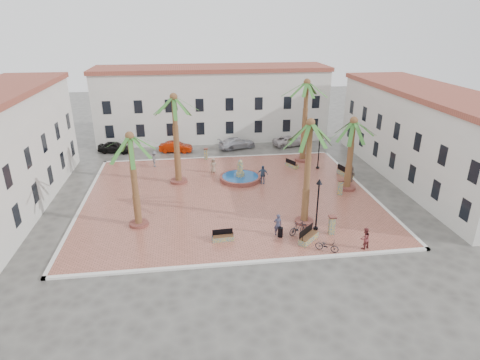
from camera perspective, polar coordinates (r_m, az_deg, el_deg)
The scene contains 36 objects.
ground at distance 37.09m, azimuth -1.53°, elevation -2.37°, with size 120.00×120.00×0.00m, color #56544F.
plaza at distance 37.06m, azimuth -1.53°, elevation -2.26°, with size 26.00×22.00×0.15m, color #A95D4B.
kerb_n at distance 47.25m, azimuth -2.99°, elevation 3.22°, with size 26.30×0.30×0.16m, color silver.
kerb_s at distance 27.49m, azimuth 1.01°, elevation -11.69°, with size 26.30×0.30×0.16m, color silver.
kerb_e at distance 40.41m, azimuth 17.12°, elevation -1.14°, with size 0.30×22.30×0.16m, color silver.
kerb_w at distance 38.09m, azimuth -21.40°, elevation -3.18°, with size 0.30×22.30×0.16m, color silver.
building_north at distance 54.71m, azimuth -3.90°, elevation 10.91°, with size 30.40×7.40×9.50m.
building_east at distance 43.99m, azimuth 25.09°, elevation 5.74°, with size 7.40×26.40×9.00m.
fountain at distance 40.36m, azimuth 0.04°, elevation 0.42°, with size 4.13×4.13×2.14m.
palm_nw at distance 38.17m, azimuth -9.35°, elevation 10.21°, with size 5.46×5.46×8.83m.
palm_sw at distance 30.43m, azimuth -15.29°, elevation 4.59°, with size 4.83×4.83×7.60m.
palm_s at distance 29.96m, azimuth 9.92°, elevation 6.48°, with size 4.78×4.78×8.49m.
palm_e at distance 37.90m, azimuth 15.76°, elevation 6.87°, with size 5.43×5.43×7.01m.
palm_ne at distance 44.59m, azimuth 9.44°, elevation 12.35°, with size 5.58×5.58×9.21m.
bench_s at distance 29.71m, azimuth -2.44°, elevation -8.18°, with size 1.63×0.59×0.85m.
bench_se at distance 30.01m, azimuth 9.70°, elevation -8.06°, with size 1.83×1.80×1.04m.
bench_e at distance 42.83m, azimuth 14.66°, elevation 0.98°, with size 1.10×2.09×1.06m.
bench_ne at distance 44.22m, azimuth 7.37°, elevation 2.14°, with size 1.21×1.68×0.87m.
lamppost_s at distance 30.55m, azimuth 11.07°, elevation -2.19°, with size 0.46×0.46×4.22m.
lamppost_e at distance 43.46m, azimuth 11.24°, elevation 5.12°, with size 0.45×0.45×4.16m.
bollard_se at distance 31.07m, azimuth 12.93°, elevation -6.21°, with size 0.57×0.57×1.49m.
bollard_n at distance 46.35m, azimuth -4.87°, elevation 3.76°, with size 0.54×0.54×1.31m.
bollard_e at distance 38.00m, azimuth 14.07°, elevation -0.95°, with size 0.62×0.62×1.46m.
litter_bin at distance 30.26m, azimuth 5.76°, elevation -7.39°, with size 0.38×0.38×0.75m, color black.
cyclist_a at distance 30.27m, azimuth 5.40°, elevation -6.32°, with size 0.63×0.41×1.72m, color #33344A.
bicycle_a at distance 29.00m, azimuth 12.27°, elevation -9.11°, with size 0.57×1.64×0.86m, color black.
cyclist_b at distance 29.80m, azimuth 17.32°, elevation -7.92°, with size 0.78×0.61×1.61m, color maroon.
bicycle_b at distance 30.68m, azimuth 8.30°, elevation -6.74°, with size 0.50×1.77×1.07m, color black.
pedestrian_fountain_a at distance 42.17m, azimuth -3.83°, elevation 2.07°, with size 0.78×0.51×1.59m, color gray.
pedestrian_fountain_b at distance 39.37m, azimuth 3.23°, elevation 0.80°, with size 1.08×0.45×1.85m, color #344863.
pedestrian_north at distance 44.77m, azimuth -12.07°, elevation 2.95°, with size 1.14×0.66×1.77m, color #54555A.
pedestrian_east at distance 41.40m, azimuth 15.49°, elevation 0.89°, with size 1.46×0.46×1.57m, color #78665B.
car_black at distance 51.33m, azimuth -17.36°, elevation 4.48°, with size 1.61×4.01×1.37m, color black.
car_red at distance 49.83m, azimuth -9.12°, elevation 4.67°, with size 1.38×3.97×1.31m, color #A51E03.
car_silver at distance 50.63m, azimuth -0.42°, elevation 5.27°, with size 1.91×4.70×1.36m, color silver.
car_white at distance 52.16m, azimuth 7.11°, elevation 5.53°, with size 2.05×4.45×1.24m, color beige.
Camera 1 is at (-3.51, -33.56, 15.38)m, focal length 30.00 mm.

